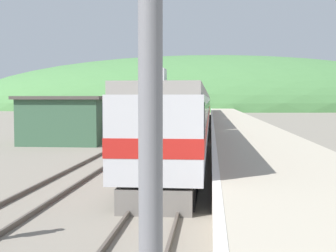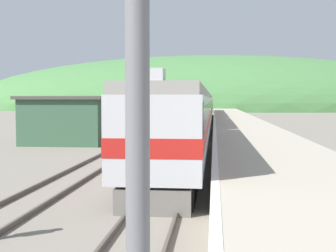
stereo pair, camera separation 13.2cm
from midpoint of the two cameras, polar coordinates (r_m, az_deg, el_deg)
The scene contains 10 objects.
track_main at distance 68.67m, azimuth 3.81°, elevation 0.52°, with size 1.52×180.00×0.16m.
track_siding at distance 68.90m, azimuth 0.29°, elevation 0.54°, with size 1.52×180.00×0.16m.
platform at distance 48.73m, azimuth 8.48°, elevation -0.13°, with size 5.54×140.00×1.04m.
distant_hills at distance 155.61m, azimuth 4.62°, elevation 2.04°, with size 168.71×75.92×35.17m.
station_shed at distance 37.08m, azimuth -12.03°, elevation 0.79°, with size 6.46×7.34×3.61m.
express_train_lead_car at distance 23.79m, azimuth 1.11°, elevation 0.29°, with size 2.94×21.52×4.28m.
carriage_second at distance 46.00m, azimuth 3.11°, elevation 1.72°, with size 2.93×20.78×3.92m.
carriage_third at distance 67.64m, azimuth 3.80°, elevation 2.22°, with size 2.93×20.78×3.92m.
carriage_fourth at distance 89.29m, azimuth 4.15°, elevation 2.48°, with size 2.93×20.78×3.92m.
siding_train at distance 51.78m, azimuth -1.35°, elevation 1.58°, with size 2.90×29.04×3.57m.
Camera 1 is at (1.65, 1.43, 3.39)m, focal length 50.00 mm.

